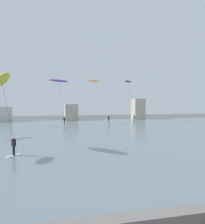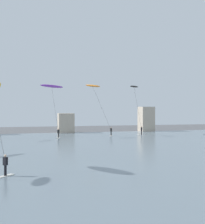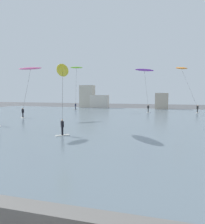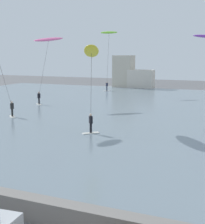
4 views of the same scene
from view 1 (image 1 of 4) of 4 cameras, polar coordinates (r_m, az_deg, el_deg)
The scene contains 6 objects.
water_bay at distance 34.32m, azimuth -7.10°, elevation -5.36°, with size 84.00×52.00×0.10m, color slate.
far_shore_buildings at distance 59.98m, azimuth -12.50°, elevation 0.32°, with size 41.92×3.82×6.30m.
kitesurfer_orange at distance 52.28m, azimuth -2.02°, elevation 6.95°, with size 5.33×3.85×9.79m.
kitesurfer_yellow at distance 24.26m, azimuth -23.03°, elevation 6.27°, with size 3.23×5.76×7.48m.
kitesurfer_purple at distance 50.04m, azimuth -10.52°, elevation 6.85°, with size 3.97×2.63×9.48m.
kitesurfer_black at distance 56.17m, azimuth 6.33°, elevation 6.70°, with size 3.17×3.76×9.73m.
Camera 1 is at (-3.98, -3.39, 4.67)m, focal length 37.73 mm.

